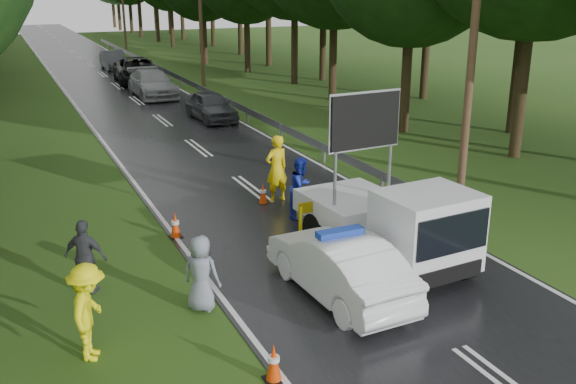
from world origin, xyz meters
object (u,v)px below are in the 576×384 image
police_sedan (339,266)px  work_truck (392,223)px  queue_car_second (153,84)px  queue_car_fourth (113,60)px  officer (277,169)px  civilian (301,188)px  barrier (349,207)px  queue_car_third (137,70)px  queue_car_first (211,106)px

police_sedan → work_truck: bearing=-157.3°
queue_car_second → queue_car_fourth: (0.11, 13.60, -0.06)m
work_truck → officer: size_ratio=2.45×
work_truck → queue_car_second: bearing=85.1°
civilian → queue_car_second: (0.85, 22.05, -0.12)m
barrier → queue_car_second: bearing=88.5°
officer → queue_car_third: size_ratio=0.35×
police_sedan → officer: (1.31, 6.35, 0.34)m
officer → queue_car_second: 20.46m
work_truck → queue_car_third: bearing=84.6°
police_sedan → queue_car_second: bearing=-97.5°
work_truck → queue_car_second: work_truck is taller
police_sedan → queue_car_second: 26.88m
civilian → queue_car_third: 28.08m
officer → queue_car_third: bearing=-102.4°
work_truck → officer: 5.47m
barrier → civilian: civilian is taller
police_sedan → queue_car_third: (2.57, 32.79, 0.13)m
work_truck → civilian: size_ratio=2.86×
civilian → work_truck: bearing=-121.0°
civilian → queue_car_fourth: 35.66m
officer → queue_car_fourth: size_ratio=0.48×
queue_car_second → officer: bearing=-93.2°
civilian → queue_car_third: bearing=48.4°
police_sedan → queue_car_second: size_ratio=0.80×
queue_car_second → queue_car_fourth: bearing=88.9°
queue_car_third → work_truck: bearing=-86.7°
work_truck → queue_car_fourth: bearing=85.2°
barrier → queue_car_second: queue_car_second is taller
queue_car_first → queue_car_second: size_ratio=0.78×
barrier → queue_car_first: bearing=84.4°
queue_car_first → queue_car_third: (-0.68, 13.90, 0.13)m
work_truck → officer: (-0.61, 5.43, -0.03)m
barrier → queue_car_third: 30.07m
officer → work_truck: bearing=86.7°
barrier → queue_car_fourth: queue_car_fourth is taller
queue_car_third → civilian: bearing=-88.0°
work_truck → civilian: bearing=93.9°
queue_car_third → queue_car_fourth: 7.60m
barrier → queue_car_third: queue_car_third is taller
civilian → queue_car_second: bearing=48.7°
civilian → queue_car_first: (1.88, 14.16, -0.18)m
queue_car_second → police_sedan: bearing=-95.4°
officer → queue_car_fourth: bearing=-101.4°
officer → queue_car_third: (1.26, 26.44, -0.21)m
barrier → queue_car_second: (0.45, 24.05, -0.13)m
work_truck → civilian: work_truck is taller
work_truck → queue_car_first: (1.33, 17.97, -0.36)m
civilian → queue_car_third: (1.20, 28.05, -0.06)m
barrier → queue_car_fourth: 37.66m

